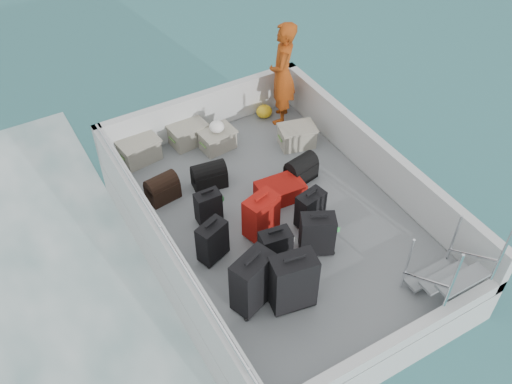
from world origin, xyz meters
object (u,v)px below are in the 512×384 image
(suitcase_2, at_px, (208,208))
(crate_0, at_px, (140,151))
(suitcase_1, at_px, (213,242))
(suitcase_5, at_px, (261,216))
(suitcase_0, at_px, (253,282))
(suitcase_4, at_px, (275,249))
(crate_1, at_px, (188,135))
(passenger, at_px, (283,74))
(suitcase_8, at_px, (280,191))
(crate_2, at_px, (218,140))
(suitcase_7, at_px, (310,209))
(suitcase_6, at_px, (317,234))
(suitcase_3, at_px, (293,282))
(crate_3, at_px, (297,137))

(suitcase_2, height_order, crate_0, suitcase_2)
(suitcase_1, relative_size, suitcase_5, 0.92)
(suitcase_0, relative_size, suitcase_4, 1.36)
(crate_0, bearing_deg, suitcase_1, -87.81)
(crate_1, height_order, passenger, passenger)
(suitcase_4, height_order, passenger, passenger)
(suitcase_8, distance_m, crate_2, 1.50)
(suitcase_7, relative_size, passenger, 0.32)
(suitcase_0, xyz_separation_m, suitcase_1, (-0.09, 0.90, -0.10))
(suitcase_5, xyz_separation_m, suitcase_7, (0.67, -0.19, -0.05))
(crate_0, height_order, crate_2, crate_0)
(suitcase_8, relative_size, crate_0, 1.15)
(suitcase_6, distance_m, crate_2, 2.60)
(suitcase_1, bearing_deg, suitcase_7, -25.41)
(suitcase_0, distance_m, suitcase_8, 1.93)
(crate_0, relative_size, crate_2, 1.13)
(suitcase_3, distance_m, suitcase_6, 0.94)
(suitcase_3, xyz_separation_m, suitcase_4, (0.14, 0.62, -0.11))
(crate_2, bearing_deg, crate_1, 134.74)
(suitcase_1, bearing_deg, suitcase_8, 0.80)
(suitcase_8, relative_size, crate_1, 1.21)
(suitcase_0, distance_m, suitcase_5, 1.18)
(suitcase_2, height_order, suitcase_8, suitcase_2)
(crate_0, xyz_separation_m, crate_3, (2.34, -0.93, -0.01))
(crate_0, height_order, passenger, passenger)
(suitcase_7, bearing_deg, suitcase_2, 136.41)
(suitcase_0, bearing_deg, suitcase_6, -5.30)
(suitcase_3, bearing_deg, suitcase_5, 87.63)
(suitcase_2, xyz_separation_m, suitcase_8, (1.12, -0.10, -0.13))
(suitcase_0, xyz_separation_m, crate_3, (2.16, 2.33, -0.24))
(suitcase_7, bearing_deg, suitcase_6, -124.68)
(suitcase_7, distance_m, crate_3, 1.77)
(suitcase_7, bearing_deg, suitcase_8, 85.41)
(suitcase_6, relative_size, crate_2, 1.21)
(suitcase_1, xyz_separation_m, suitcase_6, (1.25, -0.58, 0.01))
(suitcase_0, height_order, crate_2, suitcase_0)
(crate_3, xyz_separation_m, passenger, (0.16, 0.74, 0.73))
(suitcase_5, height_order, suitcase_6, suitcase_5)
(suitcase_4, bearing_deg, suitcase_6, 2.04)
(suitcase_7, distance_m, crate_0, 2.93)
(suitcase_8, distance_m, passenger, 2.09)
(suitcase_2, xyz_separation_m, suitcase_3, (0.25, -1.77, 0.15))
(crate_3, bearing_deg, suitcase_3, -124.19)
(suitcase_1, bearing_deg, suitcase_4, -59.11)
(suitcase_0, bearing_deg, crate_3, 26.79)
(crate_0, distance_m, crate_3, 2.52)
(crate_1, bearing_deg, passenger, -6.64)
(suitcase_3, height_order, suitcase_6, suitcase_3)
(suitcase_2, distance_m, crate_2, 1.62)
(suitcase_5, bearing_deg, crate_1, 74.22)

